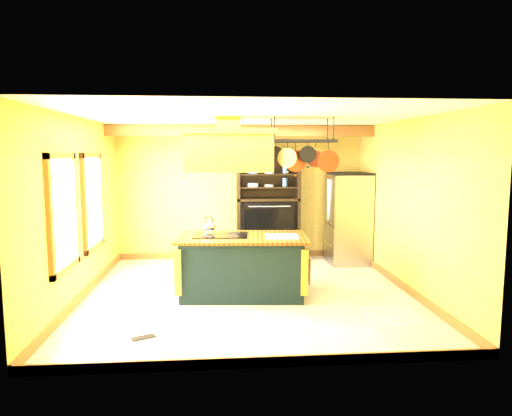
{
  "coord_description": "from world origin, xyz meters",
  "views": [
    {
      "loc": [
        -0.43,
        -6.88,
        2.17
      ],
      "look_at": [
        0.14,
        0.3,
        1.3
      ],
      "focal_mm": 32.0,
      "sensor_mm": 36.0,
      "label": 1
    }
  ],
  "objects": [
    {
      "name": "wall_front",
      "position": [
        0.0,
        -2.5,
        1.35
      ],
      "size": [
        5.0,
        0.02,
        2.7
      ],
      "primitive_type": "cube",
      "color": "#E0BA52",
      "rests_on": "floor"
    },
    {
      "name": "wall_left",
      "position": [
        -2.5,
        0.0,
        1.35
      ],
      "size": [
        0.02,
        5.0,
        2.7
      ],
      "primitive_type": "cube",
      "color": "#E0BA52",
      "rests_on": "floor"
    },
    {
      "name": "refrigerator",
      "position": [
        2.1,
        1.9,
        0.85
      ],
      "size": [
        0.76,
        0.9,
        1.76
      ],
      "color": "#999CA2",
      "rests_on": "floor"
    },
    {
      "name": "floor",
      "position": [
        0.0,
        0.0,
        0.0
      ],
      "size": [
        5.0,
        5.0,
        0.0
      ],
      "primitive_type": "plane",
      "color": "beige",
      "rests_on": "ground"
    },
    {
      "name": "wall_right",
      "position": [
        2.5,
        0.0,
        1.35
      ],
      "size": [
        0.02,
        5.0,
        2.7
      ],
      "primitive_type": "cube",
      "color": "#E0BA52",
      "rests_on": "floor"
    },
    {
      "name": "hutch",
      "position": [
        0.54,
        2.26,
        0.86
      ],
      "size": [
        1.25,
        0.57,
        2.22
      ],
      "color": "black",
      "rests_on": "floor"
    },
    {
      "name": "pot_rack",
      "position": [
        0.82,
        -0.06,
        2.23
      ],
      "size": [
        1.06,
        0.48,
        0.81
      ],
      "color": "black",
      "rests_on": "ceiling"
    },
    {
      "name": "kitchen_island",
      "position": [
        -0.1,
        -0.06,
        0.47
      ],
      "size": [
        2.04,
        1.24,
        1.11
      ],
      "rotation": [
        0.0,
        0.0,
        -0.08
      ],
      "color": "black",
      "rests_on": "floor"
    },
    {
      "name": "ceiling",
      "position": [
        0.0,
        0.0,
        2.7
      ],
      "size": [
        5.0,
        5.0,
        0.0
      ],
      "primitive_type": "plane",
      "rotation": [
        3.14,
        0.0,
        0.0
      ],
      "color": "white",
      "rests_on": "wall_back"
    },
    {
      "name": "floor_register",
      "position": [
        -1.35,
        -1.62,
        0.01
      ],
      "size": [
        0.3,
        0.23,
        0.01
      ],
      "primitive_type": "cube",
      "rotation": [
        0.0,
        0.0,
        0.43
      ],
      "color": "black",
      "rests_on": "floor"
    },
    {
      "name": "window_near",
      "position": [
        -2.47,
        -0.8,
        1.4
      ],
      "size": [
        0.06,
        1.06,
        1.56
      ],
      "color": "olive",
      "rests_on": "wall_left"
    },
    {
      "name": "window_far",
      "position": [
        -2.47,
        0.6,
        1.4
      ],
      "size": [
        0.06,
        1.06,
        1.56
      ],
      "color": "olive",
      "rests_on": "wall_left"
    },
    {
      "name": "range_hood",
      "position": [
        -0.3,
        -0.06,
        2.24
      ],
      "size": [
        1.36,
        0.77,
        0.8
      ],
      "color": "gold",
      "rests_on": "ceiling"
    },
    {
      "name": "ceiling_beam",
      "position": [
        0.0,
        1.7,
        2.59
      ],
      "size": [
        5.0,
        0.15,
        0.2
      ],
      "primitive_type": "cube",
      "color": "olive",
      "rests_on": "ceiling"
    },
    {
      "name": "wall_back",
      "position": [
        0.0,
        2.5,
        1.35
      ],
      "size": [
        5.0,
        0.02,
        2.7
      ],
      "primitive_type": "cube",
      "color": "#E0BA52",
      "rests_on": "floor"
    }
  ]
}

